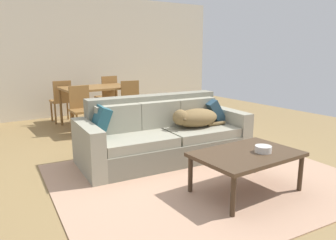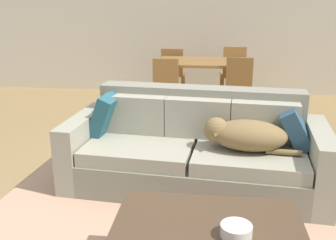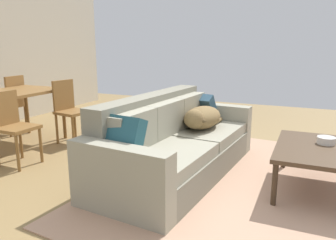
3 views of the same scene
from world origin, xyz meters
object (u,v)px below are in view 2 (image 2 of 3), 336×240
(couch, at_px, (196,150))
(coffee_table, at_px, (208,233))
(dining_chair_far_left, at_px, (173,71))
(dining_chair_near_right, at_px, (238,88))
(dining_table, at_px, (203,66))
(throw_pillow_by_left_arm, at_px, (106,115))
(dining_chair_near_left, at_px, (164,87))
(dining_chair_far_right, at_px, (233,72))
(throw_pillow_by_right_arm, at_px, (296,128))
(bowl_on_coffee_table, at_px, (236,231))
(dog_on_left_cushion, at_px, (244,135))

(couch, distance_m, coffee_table, 1.45)
(dining_chair_far_left, bearing_deg, dining_chair_near_right, 131.07)
(dining_table, bearing_deg, throw_pillow_by_left_arm, -110.59)
(dining_table, bearing_deg, couch, -89.85)
(coffee_table, xyz_separation_m, dining_chair_near_right, (0.36, 3.29, 0.11))
(dining_chair_near_right, bearing_deg, dining_chair_near_left, -171.41)
(throw_pillow_by_left_arm, xyz_separation_m, dining_chair_far_right, (1.35, 2.87, -0.09))
(throw_pillow_by_right_arm, bearing_deg, dining_table, 109.79)
(bowl_on_coffee_table, bearing_deg, dining_chair_far_right, 87.51)
(throw_pillow_by_right_arm, relative_size, dining_table, 0.28)
(couch, distance_m, dog_on_left_cushion, 0.51)
(dining_chair_near_left, bearing_deg, dining_table, 50.80)
(throw_pillow_by_right_arm, relative_size, bowl_on_coffee_table, 2.07)
(couch, xyz_separation_m, bowl_on_coffee_table, (0.28, -1.53, 0.15))
(dog_on_left_cushion, xyz_separation_m, throw_pillow_by_left_arm, (-1.29, 0.31, 0.05))
(couch, relative_size, dining_chair_far_left, 2.74)
(throw_pillow_by_left_arm, distance_m, coffee_table, 1.88)
(coffee_table, relative_size, dining_chair_near_right, 1.21)
(throw_pillow_by_right_arm, relative_size, dining_chair_far_right, 0.39)
(bowl_on_coffee_table, bearing_deg, throw_pillow_by_left_arm, 124.92)
(dog_on_left_cushion, distance_m, dining_chair_near_left, 2.24)
(throw_pillow_by_left_arm, height_order, dining_chair_far_right, dining_chair_far_right)
(dog_on_left_cushion, bearing_deg, coffee_table, -97.61)
(throw_pillow_by_left_arm, xyz_separation_m, bowl_on_coffee_table, (1.16, -1.66, -0.13))
(throw_pillow_by_left_arm, bearing_deg, dining_chair_near_right, 51.60)
(throw_pillow_by_left_arm, xyz_separation_m, dining_chair_far_left, (0.36, 2.95, -0.11))
(couch, height_order, coffee_table, couch)
(dining_chair_near_right, bearing_deg, throw_pillow_by_right_arm, -69.62)
(dog_on_left_cushion, relative_size, dining_chair_near_right, 0.90)
(dining_chair_near_left, height_order, dining_chair_far_right, dining_chair_far_right)
(coffee_table, bearing_deg, dining_chair_far_right, 85.50)
(bowl_on_coffee_table, bearing_deg, throw_pillow_by_right_arm, 68.10)
(dog_on_left_cushion, distance_m, coffee_table, 1.30)
(coffee_table, xyz_separation_m, dining_chair_far_right, (0.35, 4.44, 0.12))
(coffee_table, distance_m, dining_chair_far_left, 4.57)
(dining_chair_near_left, bearing_deg, dining_chair_far_left, 91.53)
(dog_on_left_cushion, height_order, dining_chair_near_left, dining_chair_near_left)
(dining_chair_far_left, bearing_deg, throw_pillow_by_right_arm, 116.00)
(couch, relative_size, bowl_on_coffee_table, 13.73)
(throw_pillow_by_right_arm, bearing_deg, dining_chair_near_right, 101.84)
(dining_chair_far_right, bearing_deg, coffee_table, 82.22)
(couch, height_order, dining_chair_near_right, dining_chair_near_right)
(dining_chair_far_right, bearing_deg, dining_chair_near_left, 46.01)
(dining_chair_near_right, xyz_separation_m, dining_chair_far_right, (-0.01, 1.15, 0.01))
(throw_pillow_by_left_arm, height_order, dining_chair_far_left, dining_chair_far_left)
(dining_chair_near_left, xyz_separation_m, dining_chair_near_right, (1.00, 0.00, 0.01))
(throw_pillow_by_right_arm, bearing_deg, dog_on_left_cushion, -162.10)
(dog_on_left_cushion, bearing_deg, dining_table, 104.47)
(throw_pillow_by_left_arm, height_order, coffee_table, throw_pillow_by_left_arm)
(bowl_on_coffee_table, height_order, dining_table, dining_table)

